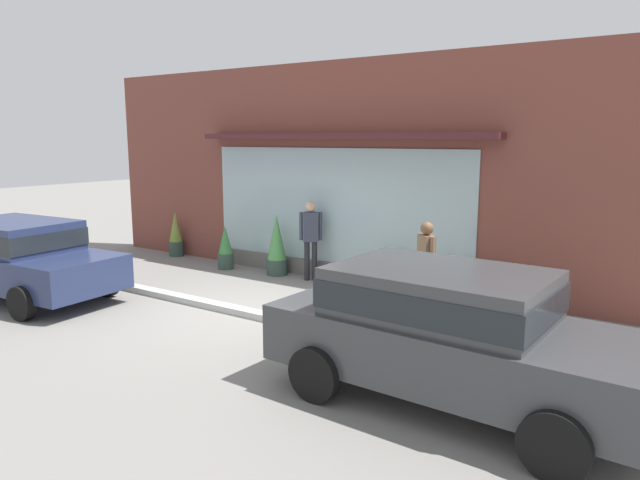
# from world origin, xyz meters

# --- Properties ---
(ground_plane) EXTENTS (60.00, 60.00, 0.00)m
(ground_plane) POSITION_xyz_m (0.00, 0.00, 0.00)
(ground_plane) COLOR gray
(curb_strip) EXTENTS (14.00, 0.24, 0.12)m
(curb_strip) POSITION_xyz_m (0.00, -0.20, 0.06)
(curb_strip) COLOR #B2B2AD
(curb_strip) RESTS_ON ground_plane
(storefront) EXTENTS (14.00, 0.81, 4.71)m
(storefront) POSITION_xyz_m (-0.00, 3.19, 2.31)
(storefront) COLOR brown
(storefront) RESTS_ON ground_plane
(fire_hydrant) EXTENTS (0.41, 0.38, 0.81)m
(fire_hydrant) POSITION_xyz_m (1.84, 0.95, 0.40)
(fire_hydrant) COLOR #B2B2B7
(fire_hydrant) RESTS_ON ground_plane
(pedestrian_with_handbag) EXTENTS (0.55, 0.47, 1.68)m
(pedestrian_with_handbag) POSITION_xyz_m (2.74, 1.50, 0.98)
(pedestrian_with_handbag) COLOR #9E9384
(pedestrian_with_handbag) RESTS_ON ground_plane
(pedestrian_passerby) EXTENTS (0.43, 0.34, 1.75)m
(pedestrian_passerby) POSITION_xyz_m (-0.44, 2.58, 1.04)
(pedestrian_passerby) COLOR #232328
(pedestrian_passerby) RESTS_ON ground_plane
(parked_car_dark_gray) EXTENTS (4.46, 2.14, 1.60)m
(parked_car_dark_gray) POSITION_xyz_m (4.32, -1.43, 0.91)
(parked_car_dark_gray) COLOR #383A3D
(parked_car_dark_gray) RESTS_ON ground_plane
(parked_car_navy) EXTENTS (4.32, 2.17, 1.51)m
(parked_car_navy) POSITION_xyz_m (-4.35, -1.74, 0.85)
(parked_car_navy) COLOR navy
(parked_car_navy) RESTS_ON ground_plane
(potted_plant_doorstep) EXTENTS (0.39, 0.39, 0.58)m
(potted_plant_doorstep) POSITION_xyz_m (4.28, 2.33, 0.29)
(potted_plant_doorstep) COLOR #9E6042
(potted_plant_doorstep) RESTS_ON ground_plane
(potted_plant_window_center) EXTENTS (0.37, 0.37, 1.04)m
(potted_plant_window_center) POSITION_xyz_m (-2.79, 2.38, 0.49)
(potted_plant_window_center) COLOR #33473D
(potted_plant_window_center) RESTS_ON ground_plane
(potted_plant_low_front) EXTENTS (0.38, 0.38, 1.17)m
(potted_plant_low_front) POSITION_xyz_m (-4.93, 2.78, 0.56)
(potted_plant_low_front) COLOR #33473D
(potted_plant_low_front) RESTS_ON ground_plane
(potted_plant_window_left) EXTENTS (0.52, 0.52, 0.75)m
(potted_plant_window_left) POSITION_xyz_m (1.30, 2.42, 0.40)
(potted_plant_window_left) COLOR #4C4C51
(potted_plant_window_left) RESTS_ON ground_plane
(potted_plant_trailing_edge) EXTENTS (0.48, 0.48, 1.40)m
(potted_plant_trailing_edge) POSITION_xyz_m (-1.39, 2.58, 0.67)
(potted_plant_trailing_edge) COLOR #33473D
(potted_plant_trailing_edge) RESTS_ON ground_plane
(potted_plant_window_right) EXTENTS (0.46, 0.46, 0.76)m
(potted_plant_window_right) POSITION_xyz_m (3.25, 2.55, 0.44)
(potted_plant_window_right) COLOR #4C4C51
(potted_plant_window_right) RESTS_ON ground_plane
(potted_plant_by_entrance) EXTENTS (0.47, 0.47, 0.58)m
(potted_plant_by_entrance) POSITION_xyz_m (2.18, 2.69, 0.28)
(potted_plant_by_entrance) COLOR #4C4C51
(potted_plant_by_entrance) RESTS_ON ground_plane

